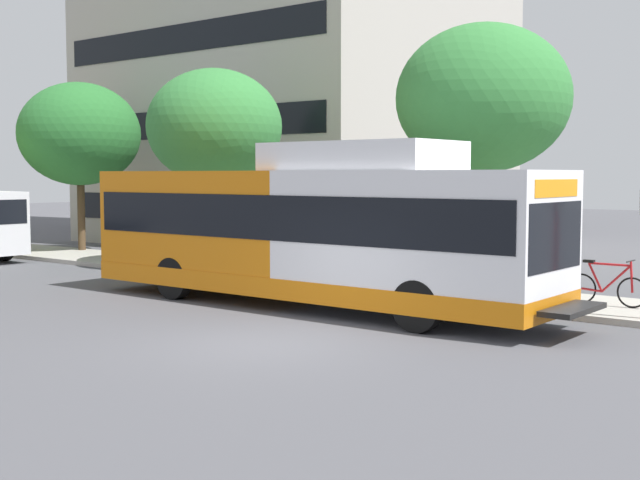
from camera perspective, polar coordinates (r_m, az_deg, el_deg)
name	(u,v)px	position (r m, az deg, el deg)	size (l,w,h in m)	color
ground_plane	(16,301)	(20.92, -20.06, -3.93)	(120.00, 120.00, 0.00)	#4C4C51
sidewalk_curb	(277,276)	(23.89, -2.98, -2.47)	(3.00, 56.00, 0.14)	#A8A399
transit_bus	(311,231)	(18.61, -0.65, 0.61)	(2.58, 12.25, 3.65)	white
bicycle_parked	(607,286)	(19.02, 19.03, -3.01)	(0.52, 1.76, 1.02)	black
street_tree_near_stop	(483,99)	(21.31, 11.08, 9.46)	(4.32, 4.32, 6.55)	#4C3823
street_tree_mid_block	(214,127)	(26.34, -7.24, 7.69)	(4.21, 4.21, 6.11)	#4C3823
street_tree_far_block	(80,134)	(32.52, -16.13, 6.97)	(4.50, 4.50, 6.25)	#4C3823
lattice_comm_tower	(84,52)	(50.66, -15.87, 12.29)	(1.10, 1.10, 29.94)	#B7B7BC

